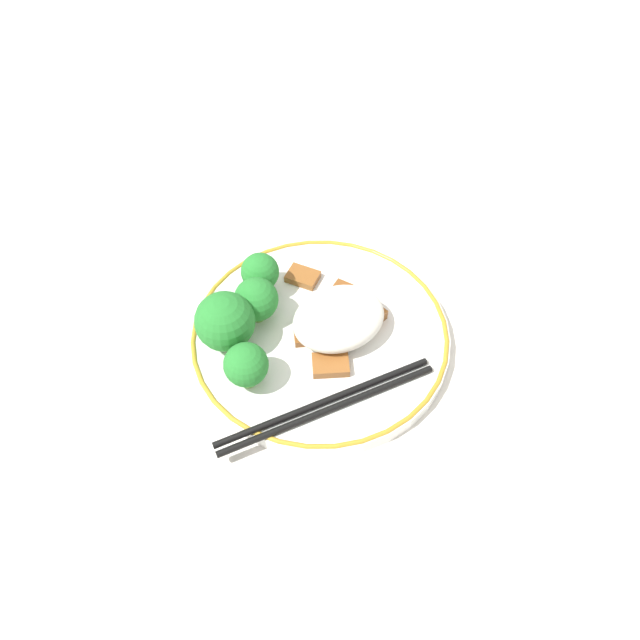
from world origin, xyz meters
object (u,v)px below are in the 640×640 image
(broccoli_back_left, at_px, (260,273))
(broccoli_mid_left, at_px, (246,365))
(chopsticks, at_px, (327,406))
(plate, at_px, (320,335))
(broccoli_back_right, at_px, (225,322))
(broccoli_back_center, at_px, (256,300))

(broccoli_back_left, height_order, broccoli_mid_left, broccoli_back_left)
(chopsticks, bearing_deg, plate, -114.41)
(plate, bearing_deg, broccoli_back_left, -69.76)
(broccoli_back_left, xyz_separation_m, chopsticks, (0.01, 0.16, -0.03))
(broccoli_mid_left, xyz_separation_m, chopsticks, (-0.05, 0.06, -0.02))
(broccoli_back_left, height_order, broccoli_back_right, broccoli_back_right)
(broccoli_back_left, distance_m, broccoli_back_right, 0.08)
(chopsticks, bearing_deg, broccoli_back_center, -85.02)
(broccoli_back_center, relative_size, broccoli_mid_left, 1.06)
(broccoli_back_center, relative_size, broccoli_back_right, 0.81)
(plate, xyz_separation_m, broccoli_back_center, (0.05, -0.05, 0.04))
(broccoli_mid_left, relative_size, chopsticks, 0.23)
(broccoli_mid_left, bearing_deg, chopsticks, 130.46)
(plate, bearing_deg, chopsticks, 65.59)
(broccoli_back_right, height_order, broccoli_mid_left, broccoli_back_right)
(broccoli_mid_left, distance_m, chopsticks, 0.08)
(broccoli_back_center, height_order, broccoli_back_right, broccoli_back_right)
(plate, bearing_deg, broccoli_back_right, -19.96)
(broccoli_mid_left, bearing_deg, broccoli_back_center, -121.85)
(plate, xyz_separation_m, chopsticks, (0.04, 0.08, 0.01))
(broccoli_mid_left, bearing_deg, broccoli_back_left, -121.62)
(broccoli_back_left, relative_size, broccoli_back_right, 0.79)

